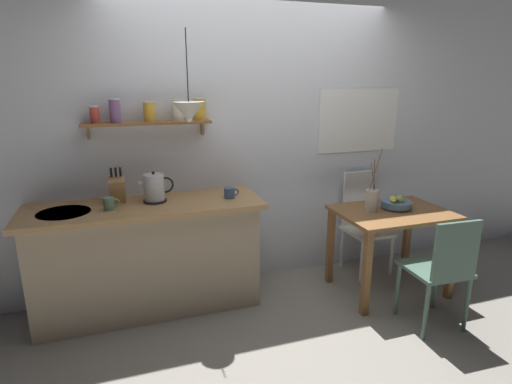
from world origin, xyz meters
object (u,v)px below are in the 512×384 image
object	(u,v)px
dining_chair_near	(442,267)
dining_chair_far	(363,219)
fruit_bowl	(396,203)
coffee_mug_by_sink	(109,204)
coffee_mug_spare	(230,193)
electric_kettle	(155,188)
twig_vase	(372,200)
knife_block	(117,189)
dining_table	(392,225)
pendant_lamp	(189,112)

from	to	relation	value
dining_chair_near	dining_chair_far	size ratio (longest dim) A/B	0.92
fruit_bowl	coffee_mug_by_sink	world-z (taller)	coffee_mug_by_sink
coffee_mug_by_sink	coffee_mug_spare	distance (m)	0.93
fruit_bowl	electric_kettle	bearing A→B (deg)	170.67
twig_vase	coffee_mug_by_sink	distance (m)	2.15
electric_kettle	coffee_mug_by_sink	world-z (taller)	electric_kettle
coffee_mug_by_sink	knife_block	bearing A→B (deg)	70.62
dining_chair_near	twig_vase	bearing A→B (deg)	103.44
dining_table	fruit_bowl	xyz separation A→B (m)	(0.07, 0.05, 0.18)
twig_vase	knife_block	xyz separation A→B (m)	(-2.08, 0.39, 0.17)
twig_vase	dining_chair_near	bearing A→B (deg)	-76.56
coffee_mug_by_sink	coffee_mug_spare	size ratio (longest dim) A/B	0.95
coffee_mug_by_sink	pendant_lamp	bearing A→B (deg)	-3.37
dining_chair_near	coffee_mug_spare	bearing A→B (deg)	145.58
knife_block	pendant_lamp	bearing A→B (deg)	-21.05
coffee_mug_by_sink	dining_chair_near	bearing A→B (deg)	-21.68
twig_vase	pendant_lamp	distance (m)	1.72
dining_chair_far	fruit_bowl	distance (m)	0.50
electric_kettle	pendant_lamp	world-z (taller)	pendant_lamp
dining_table	coffee_mug_spare	xyz separation A→B (m)	(-1.38, 0.30, 0.33)
electric_kettle	dining_chair_near	bearing A→B (deg)	-27.56
fruit_bowl	coffee_mug_spare	xyz separation A→B (m)	(-1.45, 0.25, 0.16)
dining_chair_far	knife_block	xyz separation A→B (m)	(-2.27, -0.01, 0.50)
electric_kettle	dining_chair_far	bearing A→B (deg)	2.34
twig_vase	electric_kettle	distance (m)	1.83
coffee_mug_spare	pendant_lamp	xyz separation A→B (m)	(-0.32, -0.06, 0.67)
coffee_mug_spare	twig_vase	bearing A→B (deg)	-11.28
fruit_bowl	coffee_mug_spare	distance (m)	1.48
dining_table	dining_chair_far	distance (m)	0.48
dining_chair_near	twig_vase	xyz separation A→B (m)	(-0.17, 0.70, 0.34)
dining_table	knife_block	size ratio (longest dim) A/B	3.30
knife_block	coffee_mug_spare	world-z (taller)	knife_block
dining_chair_far	fruit_bowl	size ratio (longest dim) A/B	3.76
twig_vase	knife_block	distance (m)	2.12
knife_block	pendant_lamp	world-z (taller)	pendant_lamp
dining_table	coffee_mug_spare	world-z (taller)	coffee_mug_spare
fruit_bowl	coffee_mug_by_sink	distance (m)	2.40
twig_vase	knife_block	bearing A→B (deg)	169.25
twig_vase	electric_kettle	size ratio (longest dim) A/B	2.02
knife_block	pendant_lamp	distance (m)	0.84
dining_chair_near	electric_kettle	xyz separation A→B (m)	(-1.96, 1.02, 0.51)
coffee_mug_spare	pendant_lamp	size ratio (longest dim) A/B	0.19
dining_chair_near	coffee_mug_by_sink	world-z (taller)	coffee_mug_by_sink
pendant_lamp	dining_chair_far	bearing A→B (deg)	7.47
knife_block	coffee_mug_by_sink	world-z (taller)	knife_block
dining_chair_far	coffee_mug_spare	distance (m)	1.48
dining_chair_near	pendant_lamp	world-z (taller)	pendant_lamp
coffee_mug_by_sink	dining_table	bearing A→B (deg)	-6.83
dining_table	pendant_lamp	size ratio (longest dim) A/B	1.44
dining_chair_near	coffee_mug_by_sink	bearing A→B (deg)	158.32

